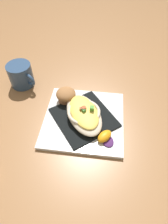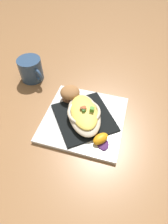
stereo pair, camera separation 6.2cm
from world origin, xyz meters
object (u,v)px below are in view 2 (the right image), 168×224
(gratin_dish, at_px, (84,113))
(orange_garnish, at_px, (101,140))
(coffee_mug, at_px, (31,70))
(square_plate, at_px, (84,119))
(muffin, at_px, (70,94))

(gratin_dish, height_order, orange_garnish, gratin_dish)
(orange_garnish, bearing_deg, coffee_mug, 48.87)
(orange_garnish, bearing_deg, square_plate, 37.94)
(gratin_dish, bearing_deg, coffee_mug, 52.63)
(square_plate, xyz_separation_m, muffin, (0.08, 0.06, 0.03))
(gratin_dish, bearing_deg, muffin, 37.89)
(muffin, bearing_deg, square_plate, -142.12)
(square_plate, bearing_deg, gratin_dish, -99.46)
(muffin, distance_m, coffee_mug, 0.21)
(muffin, relative_size, coffee_mug, 0.63)
(square_plate, relative_size, gratin_dish, 1.26)
(square_plate, height_order, gratin_dish, gratin_dish)
(muffin, bearing_deg, orange_garnish, -142.09)
(square_plate, distance_m, coffee_mug, 0.31)
(square_plate, relative_size, coffee_mug, 2.39)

